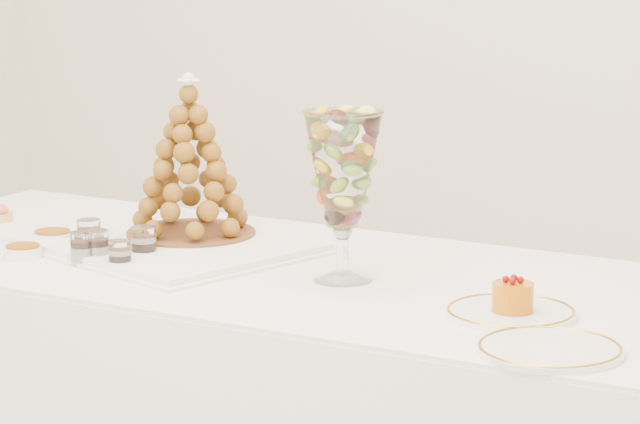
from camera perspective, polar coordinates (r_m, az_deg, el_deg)
The scene contains 13 objects.
lace_tray at distance 3.33m, azimuth -6.00°, elevation -1.15°, with size 0.61×0.46×0.02m, color white.
macaron_vase at distance 2.98m, azimuth 0.86°, elevation 1.53°, with size 0.16×0.16×0.34m.
cake_plate at distance 2.79m, azimuth 7.19°, elevation -3.80°, with size 0.24×0.24×0.01m, color white.
spare_plate at distance 2.58m, azimuth 8.64°, elevation -5.15°, with size 0.25×0.25×0.01m, color white.
verrine_a at distance 3.31m, azimuth -8.69°, elevation -0.86°, with size 0.05×0.05×0.07m, color white.
verrine_b at distance 3.19m, azimuth -8.42°, elevation -1.30°, with size 0.05×0.05×0.07m, color white.
verrine_c at distance 3.21m, azimuth -6.65°, elevation -1.18°, with size 0.05×0.05×0.07m, color white.
verrine_d at distance 3.19m, azimuth -8.93°, elevation -1.36°, with size 0.05×0.05×0.07m, color white.
verrine_e at distance 3.12m, azimuth -7.55°, elevation -1.64°, with size 0.05×0.05×0.06m, color white.
ramekin_back at distance 3.38m, azimuth -10.03°, elevation -0.98°, with size 0.09×0.09×0.03m, color white.
ramekin_front at distance 3.27m, azimuth -11.12°, elevation -1.51°, with size 0.08×0.08×0.03m, color white.
croquembouche at distance 3.33m, azimuth -4.93°, elevation 2.09°, with size 0.29×0.29×0.36m.
mousse_cake at distance 2.78m, azimuth 7.27°, elevation -3.18°, with size 0.08×0.08×0.07m.
Camera 1 is at (1.50, -2.24, 1.53)m, focal length 85.00 mm.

